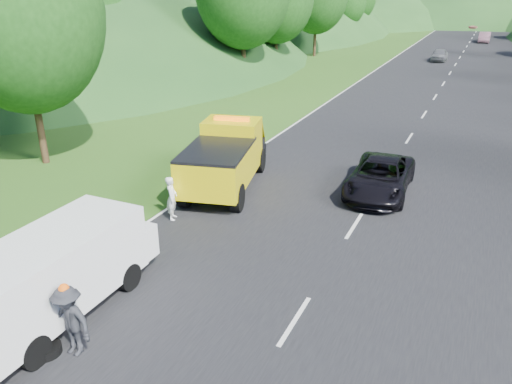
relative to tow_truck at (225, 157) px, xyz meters
The scene contains 15 objects.
ground 6.25m from the tow_truck, 61.36° to the right, with size 320.00×320.00×0.00m, color #38661E.
road_surface 35.17m from the tow_truck, 80.29° to the left, with size 14.00×200.00×0.02m, color black.
tree_line_left 56.97m from the tow_truck, 106.39° to the left, with size 14.00×140.00×14.00m, color #23591A, non-canonical shape.
hills_backdrop 129.69m from the tow_truck, 85.83° to the left, with size 201.00×288.60×44.00m, color #2D5B23, non-canonical shape.
tow_truck is the anchor object (origin of this frame).
white_van 9.59m from the tow_truck, 88.53° to the right, with size 3.51×6.41×2.27m.
woman 3.85m from the tow_truck, 94.65° to the right, with size 0.60×0.44×1.64m, color silver.
child 6.92m from the tow_truck, 89.33° to the right, with size 0.43×0.34×0.89m, color tan.
worker 10.87m from the tow_truck, 81.14° to the right, with size 1.17×0.67×1.80m, color #222327.
suitcase 5.92m from the tow_truck, 108.56° to the right, with size 0.34×0.19×0.55m, color #675F4D.
spare_tire 11.08m from the tow_truck, 84.36° to the right, with size 0.69×0.69×0.20m, color black.
passing_suv 6.54m from the tow_truck, 18.90° to the left, with size 2.34×5.07×1.41m, color black.
dist_car_a 42.79m from the tow_truck, 84.59° to the left, with size 1.55×3.84×1.31m, color #535559.
dist_car_b 65.54m from the tow_truck, 83.16° to the left, with size 1.51×4.33×1.43m, color #6F4A59.
dist_car_c 86.80m from the tow_truck, 86.65° to the left, with size 1.91×4.71×1.37m, color #8E4F47.
Camera 1 is at (6.54, -11.98, 8.05)m, focal length 35.00 mm.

